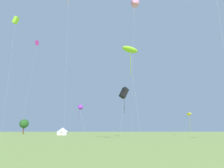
{
  "coord_description": "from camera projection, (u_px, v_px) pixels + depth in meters",
  "views": [
    {
      "loc": [
        -2.88,
        -2.43,
        1.52
      ],
      "look_at": [
        0.0,
        32.0,
        10.01
      ],
      "focal_mm": 30.24,
      "sensor_mm": 36.0,
      "label": 1
    }
  ],
  "objects": [
    {
      "name": "tree_distant_left",
      "position": [
        24.0,
        124.0,
        75.82
      ],
      "size": [
        3.52,
        3.52,
        5.88
      ],
      "color": "brown",
      "rests_on": "ground"
    },
    {
      "name": "kite_magenta_diamond",
      "position": [
        37.0,
        45.0,
        58.63
      ],
      "size": [
        1.54,
        3.23,
        29.13
      ],
      "color": "#E02DA3",
      "rests_on": "ground"
    },
    {
      "name": "kite_lime_parafoil",
      "position": [
        130.0,
        50.0,
        34.72
      ],
      "size": [
        3.78,
        3.01,
        16.62
      ],
      "color": "#99DB2D",
      "rests_on": "ground"
    },
    {
      "name": "kite_lime_box",
      "position": [
        16.0,
        20.0,
        53.92
      ],
      "size": [
        2.38,
        3.16,
        33.29
      ],
      "color": "#99DB2D",
      "rests_on": "ground"
    },
    {
      "name": "kite_purple_delta",
      "position": [
        79.0,
        107.0,
        52.52
      ],
      "size": [
        3.27,
        2.11,
        8.62
      ],
      "color": "purple",
      "rests_on": "ground"
    },
    {
      "name": "kite_pink_delta",
      "position": [
        134.0,
        3.0,
        55.13
      ],
      "size": [
        3.9,
        3.99,
        39.45
      ],
      "color": "pink",
      "rests_on": "ground"
    },
    {
      "name": "festival_tent_left",
      "position": [
        63.0,
        131.0,
        61.4
      ],
      "size": [
        3.65,
        3.65,
        2.37
      ],
      "color": "white",
      "rests_on": "ground"
    },
    {
      "name": "kite_yellow_parafoil",
      "position": [
        189.0,
        114.0,
        57.15
      ],
      "size": [
        3.57,
        3.73,
        6.83
      ],
      "color": "yellow",
      "rests_on": "ground"
    },
    {
      "name": "kite_black_box",
      "position": [
        124.0,
        93.0,
        36.28
      ],
      "size": [
        2.07,
        2.31,
        9.65
      ],
      "color": "black",
      "rests_on": "ground"
    }
  ]
}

